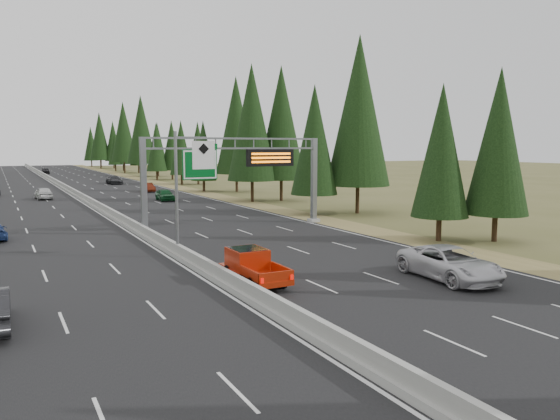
{
  "coord_description": "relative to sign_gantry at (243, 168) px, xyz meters",
  "views": [
    {
      "loc": [
        -10.15,
        -8.45,
        7.16
      ],
      "look_at": [
        4.77,
        20.0,
        3.38
      ],
      "focal_mm": 35.0,
      "sensor_mm": 36.0,
      "label": 1
    }
  ],
  "objects": [
    {
      "name": "road",
      "position": [
        -8.92,
        45.12,
        -5.23
      ],
      "size": [
        32.0,
        260.0,
        0.08
      ],
      "primitive_type": "cube",
      "color": "black",
      "rests_on": "ground"
    },
    {
      "name": "shoulder_right",
      "position": [
        8.88,
        45.12,
        -5.24
      ],
      "size": [
        3.6,
        260.0,
        0.06
      ],
      "primitive_type": "cube",
      "color": "olive",
      "rests_on": "ground"
    },
    {
      "name": "median_barrier",
      "position": [
        -8.92,
        45.12,
        -4.85
      ],
      "size": [
        0.7,
        260.0,
        0.85
      ],
      "color": "gray",
      "rests_on": "road"
    },
    {
      "name": "sign_gantry",
      "position": [
        0.0,
        0.0,
        0.0
      ],
      "size": [
        16.75,
        0.98,
        7.8
      ],
      "color": "slate",
      "rests_on": "road"
    },
    {
      "name": "hov_sign_pole",
      "position": [
        -8.33,
        -9.92,
        -0.54
      ],
      "size": [
        2.8,
        0.5,
        8.0
      ],
      "color": "slate",
      "rests_on": "road"
    },
    {
      "name": "tree_row_right",
      "position": [
        12.83,
        40.06,
        3.87
      ],
      "size": [
        11.57,
        240.95,
        18.98
      ],
      "color": "black",
      "rests_on": "ground"
    },
    {
      "name": "silver_minivan",
      "position": [
        2.19,
        -22.29,
        -4.31
      ],
      "size": [
        3.35,
        6.48,
        1.75
      ],
      "primitive_type": "imported",
      "rotation": [
        0.0,
        0.0,
        -0.07
      ],
      "color": "silver",
      "rests_on": "road"
    },
    {
      "name": "red_pickup",
      "position": [
        -7.42,
        -17.8,
        -4.24
      ],
      "size": [
        1.87,
        5.25,
        1.71
      ],
      "color": "black",
      "rests_on": "road"
    },
    {
      "name": "car_ahead_green",
      "position": [
        0.54,
        26.44,
        -4.42
      ],
      "size": [
        1.93,
        4.53,
        1.53
      ],
      "primitive_type": "imported",
      "rotation": [
        0.0,
        0.0,
        -0.03
      ],
      "color": "#114E23",
      "rests_on": "road"
    },
    {
      "name": "car_ahead_dkred",
      "position": [
        1.98,
        41.08,
        -4.49
      ],
      "size": [
        1.52,
        4.24,
        1.39
      ],
      "primitive_type": "imported",
      "rotation": [
        0.0,
        0.0,
        -0.01
      ],
      "color": "#53190B",
      "rests_on": "road"
    },
    {
      "name": "car_ahead_dkgrey",
      "position": [
        0.72,
        61.14,
        -4.42
      ],
      "size": [
        2.55,
        5.45,
        1.54
      ],
      "primitive_type": "imported",
      "rotation": [
        0.0,
        0.0,
        0.08
      ],
      "color": "black",
      "rests_on": "road"
    },
    {
      "name": "car_ahead_white",
      "position": [
        1.35,
        63.91,
        -4.48
      ],
      "size": [
        2.77,
        5.28,
        1.42
      ],
      "primitive_type": "imported",
      "rotation": [
        0.0,
        0.0,
        -0.08
      ],
      "color": "#B5B5B5",
      "rests_on": "road"
    },
    {
      "name": "car_ahead_far",
      "position": [
        -7.42,
        108.64,
        -4.42
      ],
      "size": [
        1.88,
        4.56,
        1.54
      ],
      "primitive_type": "imported",
      "rotation": [
        0.0,
        0.0,
        -0.01
      ],
      "color": "black",
      "rests_on": "road"
    },
    {
      "name": "car_onc_white",
      "position": [
        -13.38,
        35.66,
        -4.38
      ],
      "size": [
        2.22,
        4.88,
        1.62
      ],
      "primitive_type": "imported",
      "rotation": [
        0.0,
        0.0,
        3.21
      ],
      "color": "silver",
      "rests_on": "road"
    }
  ]
}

